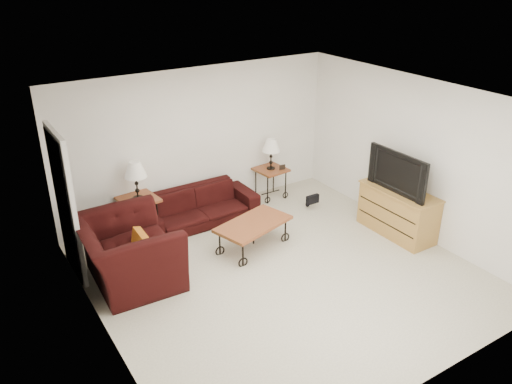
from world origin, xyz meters
TOP-DOWN VIEW (x-y plane):
  - ground at (0.00, 0.00)m, footprint 5.00×5.00m
  - wall_back at (0.00, 2.50)m, footprint 5.00×0.02m
  - wall_front at (0.00, -2.50)m, footprint 5.00×0.02m
  - wall_left at (-2.50, 0.00)m, footprint 0.02×5.00m
  - wall_right at (2.50, 0.00)m, footprint 0.02×5.00m
  - ceiling at (0.00, 0.00)m, footprint 5.00×5.00m
  - doorway at (-2.47, 1.65)m, footprint 0.08×0.94m
  - sofa at (-0.31, 2.02)m, footprint 1.99×0.78m
  - side_table_left at (-1.26, 2.20)m, footprint 0.62×0.62m
  - side_table_right at (1.27, 2.20)m, footprint 0.57×0.57m
  - lamp_left at (-1.26, 2.20)m, footprint 0.39×0.39m
  - lamp_right at (1.27, 2.20)m, footprint 0.35×0.35m
  - photo_frame_left at (-1.41, 2.05)m, footprint 0.12×0.05m
  - photo_frame_right at (1.42, 2.05)m, footprint 0.11×0.03m
  - coffee_table at (0.03, 0.82)m, footprint 1.29×0.92m
  - armchair at (-1.88, 0.99)m, footprint 1.28×1.44m
  - throw_pillow at (-1.72, 0.94)m, footprint 0.13×0.41m
  - tv_stand at (2.23, -0.03)m, footprint 0.53×1.27m
  - television at (2.21, -0.03)m, footprint 0.15×1.14m
  - backpack at (1.61, 1.50)m, footprint 0.41×0.34m

SIDE VIEW (x-z plane):
  - ground at x=0.00m, z-range 0.00..0.00m
  - coffee_table at x=0.03m, z-range 0.00..0.43m
  - backpack at x=1.61m, z-range 0.00..0.49m
  - side_table_right at x=1.27m, z-range 0.00..0.57m
  - sofa at x=-0.31m, z-range 0.00..0.58m
  - side_table_left at x=-1.26m, z-range 0.00..0.62m
  - tv_stand at x=2.23m, z-range 0.00..0.76m
  - armchair at x=-1.88m, z-range 0.00..0.91m
  - throw_pillow at x=-1.72m, z-range 0.32..0.72m
  - photo_frame_right at x=1.42m, z-range 0.57..0.66m
  - photo_frame_left at x=-1.41m, z-range 0.62..0.72m
  - lamp_right at x=1.27m, z-range 0.57..1.14m
  - lamp_left at x=-1.26m, z-range 0.62..1.24m
  - doorway at x=-2.47m, z-range 0.00..2.04m
  - television at x=2.21m, z-range 0.76..1.42m
  - wall_back at x=0.00m, z-range 0.00..2.50m
  - wall_front at x=0.00m, z-range 0.00..2.50m
  - wall_left at x=-2.50m, z-range 0.00..2.50m
  - wall_right at x=2.50m, z-range 0.00..2.50m
  - ceiling at x=0.00m, z-range 2.50..2.50m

